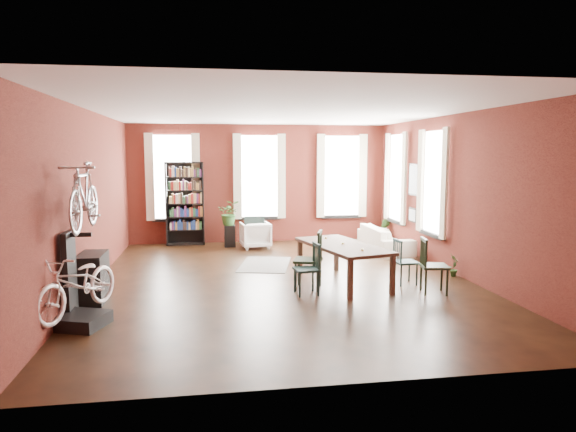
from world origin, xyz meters
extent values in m
plane|color=black|center=(0.00, 0.00, 0.00)|extent=(9.00, 9.00, 0.00)
cube|color=silver|center=(0.00, 0.00, 3.20)|extent=(7.00, 9.00, 0.04)
cube|color=#491612|center=(0.00, 4.50, 1.60)|extent=(7.00, 0.04, 3.20)
cube|color=#491612|center=(0.00, -4.50, 1.60)|extent=(7.00, 0.04, 3.20)
cube|color=#491612|center=(-3.50, 0.00, 1.60)|extent=(0.04, 9.00, 3.20)
cube|color=#491612|center=(3.50, 0.00, 1.60)|extent=(0.04, 9.00, 3.20)
cube|color=white|center=(-2.30, 4.47, 1.80)|extent=(1.00, 0.04, 2.20)
cube|color=beige|center=(-2.30, 4.40, 1.80)|extent=(1.40, 0.06, 2.30)
cube|color=white|center=(0.00, 4.47, 1.80)|extent=(1.00, 0.04, 2.20)
cube|color=beige|center=(0.00, 4.40, 1.80)|extent=(1.40, 0.06, 2.30)
cube|color=white|center=(2.30, 4.47, 1.80)|extent=(1.00, 0.04, 2.20)
cube|color=beige|center=(2.30, 4.40, 1.80)|extent=(1.40, 0.06, 2.30)
cube|color=white|center=(3.47, 1.00, 1.80)|extent=(0.04, 1.00, 2.20)
cube|color=beige|center=(3.40, 1.00, 1.80)|extent=(0.06, 1.40, 2.30)
cube|color=white|center=(3.47, 3.20, 1.80)|extent=(0.04, 1.00, 2.20)
cube|color=beige|center=(3.40, 3.20, 1.80)|extent=(0.06, 1.40, 2.30)
cube|color=black|center=(3.46, 2.10, 1.80)|extent=(0.04, 0.55, 0.75)
cube|color=black|center=(3.46, 2.10, 0.95)|extent=(0.04, 0.45, 0.35)
cube|color=brown|center=(1.06, -0.39, 0.37)|extent=(1.49, 2.35, 0.74)
cube|color=#193835|center=(0.26, -1.01, 0.44)|extent=(0.44, 0.44, 0.88)
cube|color=black|center=(0.36, -0.64, 0.52)|extent=(0.61, 0.61, 1.04)
cube|color=#1E301C|center=(2.45, -1.29, 0.48)|extent=(0.52, 0.52, 0.97)
cube|color=#193537|center=(2.21, -0.60, 0.42)|extent=(0.41, 0.41, 0.84)
cube|color=black|center=(-2.00, 4.30, 1.10)|extent=(1.00, 0.32, 2.20)
imported|color=white|center=(-0.21, 3.51, 0.37)|extent=(0.78, 0.74, 0.74)
imported|color=beige|center=(2.95, 2.60, 0.41)|extent=(0.61, 2.08, 0.81)
cube|color=black|center=(-0.19, 1.46, 0.01)|extent=(1.37, 1.82, 0.01)
cube|color=black|center=(-3.18, -2.18, 0.09)|extent=(0.79, 0.79, 0.18)
cube|color=black|center=(-3.40, -1.80, 0.65)|extent=(0.16, 0.60, 1.30)
cube|color=black|center=(-3.28, -0.90, 0.40)|extent=(0.40, 0.80, 0.80)
cube|color=black|center=(-0.85, 3.80, 0.28)|extent=(0.28, 0.28, 0.56)
imported|color=#2D5923|center=(3.34, 3.82, 0.15)|extent=(0.53, 0.75, 0.30)
imported|color=#295522|center=(3.37, -0.20, 0.08)|extent=(0.51, 0.48, 0.17)
imported|color=silver|center=(-3.20, -2.16, 1.02)|extent=(0.89, 1.04, 1.68)
imported|color=#A5A8AD|center=(-3.15, -1.80, 2.13)|extent=(0.47, 1.00, 1.66)
imported|color=#2C5D25|center=(-0.85, 3.82, 0.81)|extent=(0.63, 0.69, 0.51)
camera|label=1|loc=(-1.40, -9.48, 2.41)|focal=32.00mm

